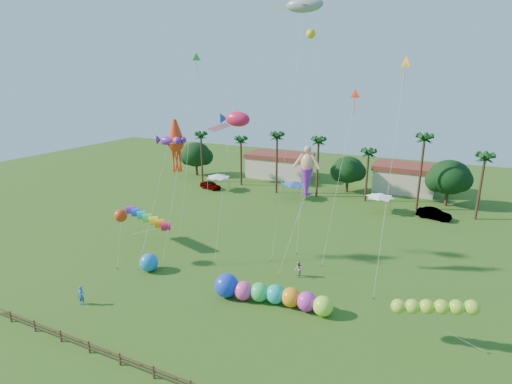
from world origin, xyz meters
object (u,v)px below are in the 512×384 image
at_px(caterpillar_inflatable, 268,294).
at_px(blue_ball, 149,262).
at_px(spectator_b, 298,269).
at_px(car_a, 210,185).
at_px(spectator_a, 81,296).
at_px(car_b, 434,214).

relative_size(caterpillar_inflatable, blue_ball, 5.73).
bearing_deg(caterpillar_inflatable, blue_ball, 172.16).
xyz_separation_m(spectator_b, caterpillar_inflatable, (-0.82, -5.82, 0.10)).
relative_size(car_a, spectator_a, 2.35).
xyz_separation_m(car_b, blue_ball, (-26.21, -30.35, 0.21)).
bearing_deg(car_a, spectator_a, -152.71).
relative_size(car_a, caterpillar_inflatable, 0.38).
bearing_deg(spectator_b, car_a, -168.91).
bearing_deg(caterpillar_inflatable, spectator_b, 75.40).
distance_m(spectator_b, caterpillar_inflatable, 5.87).
relative_size(car_a, car_b, 0.91).
distance_m(car_b, caterpillar_inflatable, 33.08).
bearing_deg(spectator_a, spectator_b, 28.16).
height_order(car_b, blue_ball, blue_ball).
xyz_separation_m(car_a, spectator_a, (10.03, -37.72, 0.18)).
relative_size(car_a, spectator_b, 2.49).
bearing_deg(blue_ball, caterpillar_inflatable, -1.28).
height_order(spectator_b, blue_ball, blue_ball).
distance_m(spectator_a, spectator_b, 20.57).
bearing_deg(spectator_a, car_b, 42.37).
xyz_separation_m(spectator_a, spectator_b, (15.73, 13.25, -0.05)).
height_order(car_b, caterpillar_inflatable, caterpillar_inflatable).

